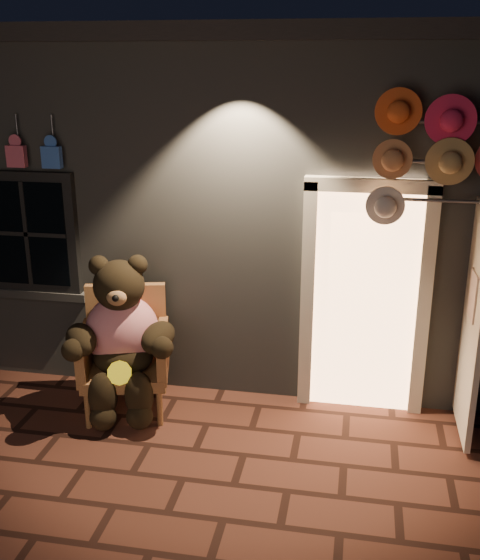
# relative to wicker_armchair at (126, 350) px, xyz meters

# --- Properties ---
(ground) EXTENTS (60.00, 60.00, 0.00)m
(ground) POSITION_rel_wicker_armchair_xyz_m (0.82, -1.05, -0.57)
(ground) COLOR #562C20
(ground) RESTS_ON ground
(shop_building) EXTENTS (7.30, 5.95, 3.51)m
(shop_building) POSITION_rel_wicker_armchair_xyz_m (0.82, 2.94, 1.16)
(shop_building) COLOR slate
(shop_building) RESTS_ON ground
(wicker_armchair) EXTENTS (0.93, 0.87, 1.14)m
(wicker_armchair) POSITION_rel_wicker_armchair_xyz_m (0.00, 0.00, 0.00)
(wicker_armchair) COLOR #AC7842
(wicker_armchair) RESTS_ON ground
(teddy_bear) EXTENTS (1.05, 0.93, 1.49)m
(teddy_bear) POSITION_rel_wicker_armchair_xyz_m (0.02, -0.14, 0.20)
(teddy_bear) COLOR red
(teddy_bear) RESTS_ON ground
(hat_rack) EXTENTS (1.65, 0.22, 2.91)m
(hat_rack) POSITION_rel_wicker_armchair_xyz_m (2.90, 0.23, 1.87)
(hat_rack) COLOR #59595E
(hat_rack) RESTS_ON ground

